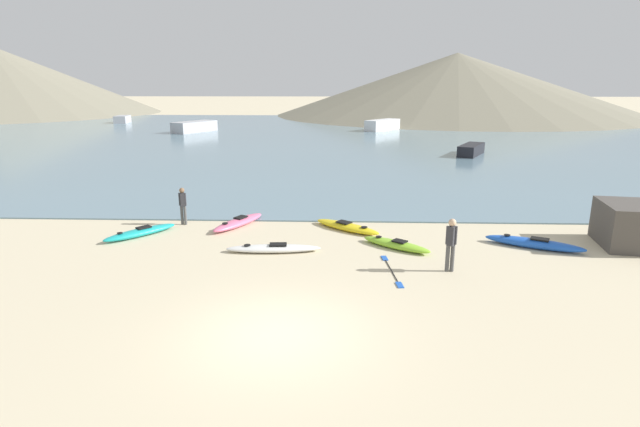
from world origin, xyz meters
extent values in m
plane|color=beige|center=(0.00, 0.00, 0.00)|extent=(400.00, 400.00, 0.00)
cube|color=slate|center=(0.00, 44.94, 0.03)|extent=(160.00, 70.00, 0.06)
cone|color=gray|center=(22.27, 82.16, 5.42)|extent=(64.30, 64.30, 10.85)
ellipsoid|color=yellow|center=(1.77, 8.80, 0.14)|extent=(2.93, 2.56, 0.27)
cube|color=black|center=(1.65, 8.90, 0.30)|extent=(0.70, 0.67, 0.05)
cylinder|color=black|center=(2.45, 8.26, 0.29)|extent=(0.26, 0.26, 0.02)
ellipsoid|color=blue|center=(8.57, 6.78, 0.17)|extent=(3.40, 2.12, 0.34)
cube|color=black|center=(8.72, 6.70, 0.37)|extent=(0.72, 0.60, 0.05)
cylinder|color=black|center=(7.72, 7.20, 0.35)|extent=(0.23, 0.23, 0.02)
ellipsoid|color=white|center=(-0.89, 5.99, 0.12)|extent=(3.41, 0.89, 0.25)
cube|color=black|center=(-0.72, 6.00, 0.27)|extent=(0.63, 0.40, 0.05)
cylinder|color=black|center=(-1.82, 5.92, 0.26)|extent=(0.23, 0.23, 0.02)
ellipsoid|color=teal|center=(-6.36, 7.66, 0.15)|extent=(2.41, 2.71, 0.30)
cube|color=black|center=(-6.26, 7.78, 0.33)|extent=(0.60, 0.63, 0.05)
cylinder|color=black|center=(-6.90, 7.03, 0.31)|extent=(0.21, 0.21, 0.02)
ellipsoid|color=#8CCC2D|center=(3.53, 6.56, 0.14)|extent=(2.59, 2.19, 0.27)
cube|color=black|center=(3.64, 6.48, 0.30)|extent=(0.61, 0.59, 0.05)
cylinder|color=black|center=(2.93, 7.02, 0.28)|extent=(0.23, 0.23, 0.02)
ellipsoid|color=#E5668C|center=(-2.78, 9.22, 0.16)|extent=(2.04, 3.07, 0.32)
cube|color=black|center=(-2.71, 9.35, 0.34)|extent=(0.59, 0.67, 0.05)
cylinder|color=black|center=(-3.18, 8.46, 0.33)|extent=(0.24, 0.24, 0.02)
cylinder|color=#4C4C4C|center=(4.90, 4.32, 0.44)|extent=(0.13, 0.13, 0.88)
cylinder|color=#4C4C4C|center=(5.05, 4.32, 0.44)|extent=(0.13, 0.13, 0.88)
cube|color=#2D2D33|center=(4.98, 4.32, 1.19)|extent=(0.30, 0.31, 0.62)
cylinder|color=#2D2D33|center=(4.85, 4.32, 1.20)|extent=(0.09, 0.09, 0.59)
cylinder|color=#2D2D33|center=(5.11, 4.32, 1.20)|extent=(0.09, 0.09, 0.59)
sphere|color=tan|center=(4.98, 4.32, 1.62)|extent=(0.24, 0.24, 0.24)
cylinder|color=#4C4C4C|center=(-5.21, 9.35, 0.40)|extent=(0.12, 0.12, 0.80)
cylinder|color=#4C4C4C|center=(-5.07, 9.35, 0.40)|extent=(0.12, 0.12, 0.80)
cube|color=#2D2D33|center=(-5.14, 9.35, 1.09)|extent=(0.25, 0.27, 0.57)
cylinder|color=#2D2D33|center=(-5.26, 9.35, 1.10)|extent=(0.08, 0.08, 0.54)
cylinder|color=#2D2D33|center=(-5.02, 9.35, 1.10)|extent=(0.08, 0.08, 0.54)
sphere|color=brown|center=(-5.14, 9.35, 1.48)|extent=(0.22, 0.22, 0.22)
cube|color=black|center=(12.26, 30.45, 0.49)|extent=(3.05, 4.28, 0.87)
cube|color=white|center=(6.79, 51.80, 0.71)|extent=(4.68, 5.25, 1.30)
cube|color=#B2B2B7|center=(-30.24, 61.95, 0.58)|extent=(2.22, 3.77, 1.04)
cube|color=#B2B2B7|center=(-15.84, 48.77, 0.69)|extent=(4.64, 5.96, 1.25)
cylinder|color=black|center=(3.14, 4.26, 0.01)|extent=(0.23, 1.89, 0.03)
cube|color=blue|center=(3.01, 5.42, 0.01)|extent=(0.23, 0.46, 0.03)
cube|color=blue|center=(3.26, 3.09, 0.01)|extent=(0.23, 0.46, 0.03)
cube|color=#4C4742|center=(12.11, 7.16, 0.79)|extent=(2.34, 2.76, 1.59)
camera|label=1|loc=(1.40, -10.80, 5.88)|focal=28.00mm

